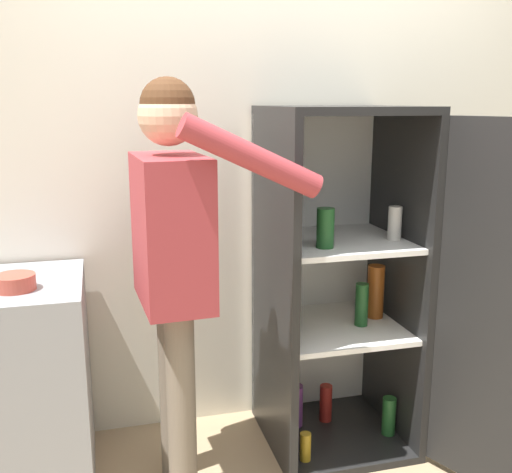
{
  "coord_description": "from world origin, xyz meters",
  "views": [
    {
      "loc": [
        -0.83,
        -1.86,
        1.61
      ],
      "look_at": [
        -0.17,
        0.61,
        1.03
      ],
      "focal_mm": 42.0,
      "sensor_mm": 36.0,
      "label": 1
    }
  ],
  "objects": [
    {
      "name": "refrigerator",
      "position": [
        0.32,
        0.52,
        0.78
      ],
      "size": [
        0.95,
        1.24,
        1.59
      ],
      "color": "black",
      "rests_on": "ground_plane"
    },
    {
      "name": "person",
      "position": [
        -0.55,
        0.43,
        1.07
      ],
      "size": [
        0.68,
        0.61,
        1.7
      ],
      "color": "#726656",
      "rests_on": "ground_plane"
    },
    {
      "name": "wall_back",
      "position": [
        0.0,
        0.98,
        1.27
      ],
      "size": [
        7.0,
        0.06,
        2.55
      ],
      "color": "silver",
      "rests_on": "ground_plane"
    },
    {
      "name": "counter",
      "position": [
        -1.21,
        0.62,
        0.45
      ],
      "size": [
        0.59,
        0.62,
        0.9
      ],
      "color": "gray",
      "rests_on": "ground_plane"
    },
    {
      "name": "bowl",
      "position": [
        -1.16,
        0.51,
        0.93
      ],
      "size": [
        0.16,
        0.16,
        0.06
      ],
      "color": "#B24738",
      "rests_on": "counter"
    }
  ]
}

